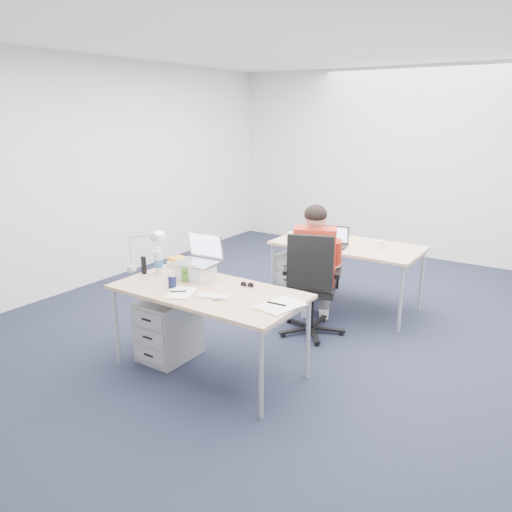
# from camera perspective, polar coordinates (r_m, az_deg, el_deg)

# --- Properties ---
(floor) EXTENTS (7.00, 7.00, 0.00)m
(floor) POSITION_cam_1_polar(r_m,az_deg,el_deg) (5.08, 5.03, -8.79)
(floor) COLOR black
(floor) RESTS_ON ground
(room) EXTENTS (6.02, 7.02, 2.80)m
(room) POSITION_cam_1_polar(r_m,az_deg,el_deg) (4.63, 5.55, 10.84)
(room) COLOR silver
(room) RESTS_ON ground
(desk_near) EXTENTS (1.60, 0.80, 0.73)m
(desk_near) POSITION_cam_1_polar(r_m,az_deg,el_deg) (4.13, -5.47, -4.47)
(desk_near) COLOR tan
(desk_near) RESTS_ON ground
(desk_far) EXTENTS (1.60, 0.80, 0.73)m
(desk_far) POSITION_cam_1_polar(r_m,az_deg,el_deg) (5.62, 10.36, 0.88)
(desk_far) COLOR tan
(desk_far) RESTS_ON ground
(office_chair) EXTENTS (0.86, 0.86, 1.06)m
(office_chair) POSITION_cam_1_polar(r_m,az_deg,el_deg) (4.97, 6.31, -5.64)
(office_chair) COLOR black
(office_chair) RESTS_ON ground
(seated_person) EXTENTS (0.59, 0.79, 1.29)m
(seated_person) POSITION_cam_1_polar(r_m,az_deg,el_deg) (5.03, 6.75, -1.27)
(seated_person) COLOR red
(seated_person) RESTS_ON ground
(drawer_pedestal_near) EXTENTS (0.40, 0.50, 0.55)m
(drawer_pedestal_near) POSITION_cam_1_polar(r_m,az_deg,el_deg) (4.57, -9.93, -8.13)
(drawer_pedestal_near) COLOR #95989A
(drawer_pedestal_near) RESTS_ON ground
(drawer_pedestal_far) EXTENTS (0.40, 0.50, 0.55)m
(drawer_pedestal_far) POSITION_cam_1_polar(r_m,az_deg,el_deg) (5.94, 4.86, -2.20)
(drawer_pedestal_far) COLOR #95989A
(drawer_pedestal_far) RESTS_ON ground
(silver_laptop) EXTENTS (0.38, 0.30, 0.38)m
(silver_laptop) POSITION_cam_1_polar(r_m,az_deg,el_deg) (4.36, -6.92, -0.15)
(silver_laptop) COLOR silver
(silver_laptop) RESTS_ON desk_near
(wireless_keyboard) EXTENTS (0.28, 0.19, 0.01)m
(wireless_keyboard) POSITION_cam_1_polar(r_m,az_deg,el_deg) (3.96, -4.88, -4.59)
(wireless_keyboard) COLOR white
(wireless_keyboard) RESTS_ON desk_near
(computer_mouse) EXTENTS (0.08, 0.10, 0.03)m
(computer_mouse) POSITION_cam_1_polar(r_m,az_deg,el_deg) (3.89, -4.36, -4.77)
(computer_mouse) COLOR white
(computer_mouse) RESTS_ON desk_near
(headphones) EXTENTS (0.24, 0.21, 0.03)m
(headphones) POSITION_cam_1_polar(r_m,az_deg,el_deg) (4.57, -7.59, -1.69)
(headphones) COLOR black
(headphones) RESTS_ON desk_near
(can_koozie) EXTENTS (0.07, 0.07, 0.11)m
(can_koozie) POSITION_cam_1_polar(r_m,az_deg,el_deg) (4.19, -9.55, -2.83)
(can_koozie) COLOR #121739
(can_koozie) RESTS_ON desk_near
(water_bottle) EXTENTS (0.10, 0.10, 0.24)m
(water_bottle) POSITION_cam_1_polar(r_m,az_deg,el_deg) (4.56, -11.09, -0.51)
(water_bottle) COLOR silver
(water_bottle) RESTS_ON desk_near
(bear_figurine) EXTENTS (0.09, 0.08, 0.14)m
(bear_figurine) POSITION_cam_1_polar(r_m,az_deg,el_deg) (4.31, -8.15, -2.08)
(bear_figurine) COLOR #256A1C
(bear_figurine) RESTS_ON desk_near
(book_stack) EXTENTS (0.20, 0.15, 0.09)m
(book_stack) POSITION_cam_1_polar(r_m,az_deg,el_deg) (4.75, -8.74, -0.71)
(book_stack) COLOR silver
(book_stack) RESTS_ON desk_near
(cordless_phone) EXTENTS (0.05, 0.03, 0.16)m
(cordless_phone) POSITION_cam_1_polar(r_m,az_deg,el_deg) (4.59, -12.70, -1.03)
(cordless_phone) COLOR black
(cordless_phone) RESTS_ON desk_near
(papers_left) EXTENTS (0.29, 0.33, 0.01)m
(papers_left) POSITION_cam_1_polar(r_m,az_deg,el_deg) (4.06, -8.67, -4.20)
(papers_left) COLOR #DDC380
(papers_left) RESTS_ON desk_near
(papers_right) EXTENTS (0.30, 0.38, 0.01)m
(papers_right) POSITION_cam_1_polar(r_m,az_deg,el_deg) (3.75, 2.66, -5.71)
(papers_right) COLOR #DDC380
(papers_right) RESTS_ON desk_near
(sunglasses) EXTENTS (0.13, 0.08, 0.03)m
(sunglasses) POSITION_cam_1_polar(r_m,az_deg,el_deg) (4.17, -1.02, -3.34)
(sunglasses) COLOR black
(sunglasses) RESTS_ON desk_near
(desk_lamp) EXTENTS (0.42, 0.20, 0.45)m
(desk_lamp) POSITION_cam_1_polar(r_m,az_deg,el_deg) (4.54, -13.01, 0.68)
(desk_lamp) COLOR silver
(desk_lamp) RESTS_ON desk_near
(dark_laptop) EXTENTS (0.37, 0.36, 0.23)m
(dark_laptop) POSITION_cam_1_polar(r_m,az_deg,el_deg) (5.46, 8.74, 2.23)
(dark_laptop) COLOR black
(dark_laptop) RESTS_ON desk_far
(far_cup) EXTENTS (0.09, 0.09, 0.10)m
(far_cup) POSITION_cam_1_polar(r_m,az_deg,el_deg) (5.47, 14.13, 1.24)
(far_cup) COLOR white
(far_cup) RESTS_ON desk_far
(far_papers) EXTENTS (0.22, 0.28, 0.01)m
(far_papers) POSITION_cam_1_polar(r_m,az_deg,el_deg) (6.10, 4.89, 2.75)
(far_papers) COLOR white
(far_papers) RESTS_ON desk_far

